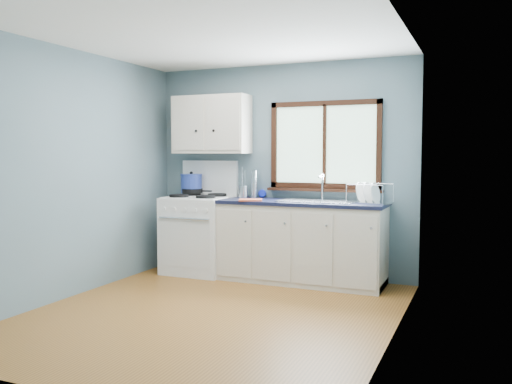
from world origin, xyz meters
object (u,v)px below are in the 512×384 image
at_px(skillet, 192,191).
at_px(utensil_crock, 243,191).
at_px(base_cabinets, 301,246).
at_px(stockpot, 191,183).
at_px(sink, 317,207).
at_px(dish_rack, 369,198).
at_px(gas_range, 199,232).
at_px(thermos, 254,184).

relative_size(skillet, utensil_crock, 1.11).
distance_m(base_cabinets, stockpot, 1.64).
xyz_separation_m(base_cabinets, stockpot, (-1.49, 0.13, 0.67)).
height_order(sink, dish_rack, sink).
xyz_separation_m(gas_range, thermos, (0.64, 0.20, 0.59)).
bearing_deg(dish_rack, base_cabinets, -166.30).
bearing_deg(thermos, base_cabinets, -15.71).
bearing_deg(gas_range, base_cabinets, 0.82).
bearing_deg(dish_rack, sink, -165.61).
height_order(gas_range, dish_rack, gas_range).
bearing_deg(dish_rack, skillet, -170.87).
bearing_deg(gas_range, skillet, 139.88).
xyz_separation_m(base_cabinets, skillet, (-1.47, 0.12, 0.58)).
height_order(thermos, dish_rack, thermos).
height_order(base_cabinets, utensil_crock, utensil_crock).
height_order(gas_range, stockpot, gas_range).
distance_m(base_cabinets, skillet, 1.59).
distance_m(sink, dish_rack, 0.58).
xyz_separation_m(base_cabinets, sink, (0.18, -0.00, 0.45)).
xyz_separation_m(gas_range, sink, (1.49, 0.02, 0.37)).
relative_size(stockpot, dish_rack, 0.63).
height_order(base_cabinets, dish_rack, dish_rack).
xyz_separation_m(skillet, dish_rack, (2.22, -0.10, -0.01)).
distance_m(sink, thermos, 0.89).
bearing_deg(stockpot, dish_rack, -2.64).
distance_m(gas_range, thermos, 0.90).
relative_size(base_cabinets, skillet, 4.53).
xyz_separation_m(utensil_crock, thermos, (0.13, 0.04, 0.09)).
bearing_deg(sink, skillet, 175.69).
xyz_separation_m(utensil_crock, dish_rack, (1.53, -0.12, -0.02)).
height_order(skillet, dish_rack, dish_rack).
bearing_deg(stockpot, gas_range, -38.82).
height_order(skillet, utensil_crock, utensil_crock).
bearing_deg(sink, utensil_crock, 171.31).
height_order(gas_range, skillet, gas_range).
relative_size(base_cabinets, stockpot, 6.07).
xyz_separation_m(gas_range, dish_rack, (2.05, 0.05, 0.49)).
distance_m(stockpot, utensil_crock, 0.71).
relative_size(utensil_crock, dish_rack, 0.76).
xyz_separation_m(sink, thermos, (-0.84, 0.19, 0.22)).
bearing_deg(gas_range, utensil_crock, 17.74).
xyz_separation_m(gas_range, skillet, (-0.17, 0.14, 0.49)).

